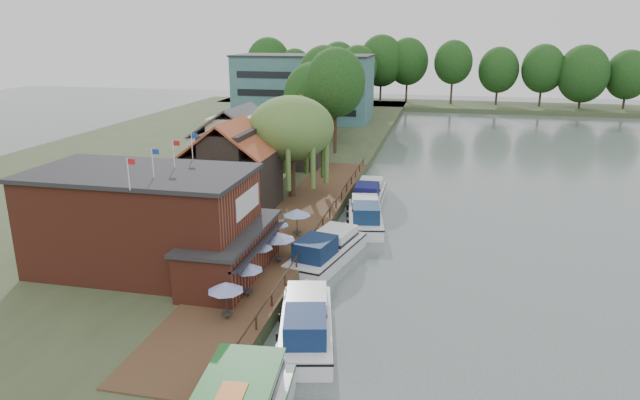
# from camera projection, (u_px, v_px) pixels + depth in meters

# --- Properties ---
(ground) EXTENTS (260.00, 260.00, 0.00)m
(ground) POSITION_uv_depth(u_px,v_px,m) (367.00, 295.00, 39.34)
(ground) COLOR #4B5755
(ground) RESTS_ON ground
(land_bank) EXTENTS (50.00, 140.00, 1.00)m
(land_bank) POSITION_uv_depth(u_px,v_px,m) (186.00, 160.00, 78.17)
(land_bank) COLOR #384728
(land_bank) RESTS_ON ground
(quay_deck) EXTENTS (6.00, 50.00, 0.10)m
(quay_deck) POSITION_uv_depth(u_px,v_px,m) (293.00, 226.00, 50.06)
(quay_deck) COLOR #47301E
(quay_deck) RESTS_ON land_bank
(quay_rail) EXTENTS (0.20, 49.00, 1.00)m
(quay_rail) POSITION_uv_depth(u_px,v_px,m) (324.00, 222.00, 49.84)
(quay_rail) COLOR black
(quay_rail) RESTS_ON land_bank
(pub) EXTENTS (20.00, 11.00, 7.30)m
(pub) POSITION_uv_depth(u_px,v_px,m) (169.00, 222.00, 39.99)
(pub) COLOR maroon
(pub) RESTS_ON land_bank
(hotel_block) EXTENTS (25.40, 12.40, 12.30)m
(hotel_block) POSITION_uv_depth(u_px,v_px,m) (304.00, 88.00, 107.35)
(hotel_block) COLOR #38666B
(hotel_block) RESTS_ON land_bank
(cottage_a) EXTENTS (8.60, 7.60, 8.50)m
(cottage_a) POSITION_uv_depth(u_px,v_px,m) (232.00, 166.00, 54.05)
(cottage_a) COLOR black
(cottage_a) RESTS_ON land_bank
(cottage_b) EXTENTS (9.60, 8.60, 8.50)m
(cottage_b) POSITION_uv_depth(u_px,v_px,m) (239.00, 144.00, 64.03)
(cottage_b) COLOR beige
(cottage_b) RESTS_ON land_bank
(cottage_c) EXTENTS (7.60, 7.60, 8.50)m
(cottage_c) POSITION_uv_depth(u_px,v_px,m) (294.00, 132.00, 71.62)
(cottage_c) COLOR black
(cottage_c) RESTS_ON land_bank
(willow) EXTENTS (8.60, 8.60, 10.43)m
(willow) POSITION_uv_depth(u_px,v_px,m) (292.00, 147.00, 57.52)
(willow) COLOR #476B2D
(willow) RESTS_ON land_bank
(umbrella_0) EXTENTS (2.16, 2.16, 2.38)m
(umbrella_0) POSITION_uv_depth(u_px,v_px,m) (226.00, 301.00, 33.56)
(umbrella_0) COLOR navy
(umbrella_0) RESTS_ON quay_deck
(umbrella_1) EXTENTS (2.04, 2.04, 2.38)m
(umbrella_1) POSITION_uv_depth(u_px,v_px,m) (248.00, 279.00, 36.41)
(umbrella_1) COLOR navy
(umbrella_1) RESTS_ON quay_deck
(umbrella_2) EXTENTS (2.07, 2.07, 2.38)m
(umbrella_2) POSITION_uv_depth(u_px,v_px,m) (259.00, 257.00, 40.07)
(umbrella_2) COLOR navy
(umbrella_2) RESTS_ON quay_deck
(umbrella_3) EXTENTS (2.46, 2.46, 2.38)m
(umbrella_3) POSITION_uv_depth(u_px,v_px,m) (279.00, 248.00, 41.76)
(umbrella_3) COLOR navy
(umbrella_3) RESTS_ON quay_deck
(umbrella_4) EXTENTS (1.95, 1.95, 2.38)m
(umbrella_4) POSITION_uv_depth(u_px,v_px,m) (277.00, 233.00, 44.76)
(umbrella_4) COLOR navy
(umbrella_4) RESTS_ON quay_deck
(umbrella_5) EXTENTS (2.36, 2.36, 2.38)m
(umbrella_5) POSITION_uv_depth(u_px,v_px,m) (297.00, 223.00, 47.18)
(umbrella_5) COLOR #1C4B9A
(umbrella_5) RESTS_ON quay_deck
(cruiser_0) EXTENTS (5.61, 10.96, 2.56)m
(cruiser_0) POSITION_uv_depth(u_px,v_px,m) (306.00, 318.00, 33.59)
(cruiser_0) COLOR white
(cruiser_0) RESTS_ON ground
(cruiser_1) EXTENTS (5.75, 11.19, 2.62)m
(cruiser_1) POSITION_uv_depth(u_px,v_px,m) (327.00, 247.00, 44.61)
(cruiser_1) COLOR silver
(cruiser_1) RESTS_ON ground
(cruiser_2) EXTENTS (5.16, 10.96, 2.58)m
(cruiser_2) POSITION_uv_depth(u_px,v_px,m) (365.00, 212.00, 53.17)
(cruiser_2) COLOR white
(cruiser_2) RESTS_ON ground
(cruiser_3) EXTENTS (3.49, 10.27, 2.49)m
(cruiser_3) POSITION_uv_depth(u_px,v_px,m) (369.00, 191.00, 60.26)
(cruiser_3) COLOR silver
(cruiser_3) RESTS_ON ground
(swan) EXTENTS (0.44, 0.44, 0.44)m
(swan) POSITION_uv_depth(u_px,v_px,m) (283.00, 388.00, 28.82)
(swan) COLOR white
(swan) RESTS_ON ground
(bank_tree_0) EXTENTS (8.19, 8.19, 14.47)m
(bank_tree_0) POSITION_uv_depth(u_px,v_px,m) (335.00, 101.00, 78.11)
(bank_tree_0) COLOR #143811
(bank_tree_0) RESTS_ON land_bank
(bank_tree_1) EXTENTS (8.95, 8.95, 12.04)m
(bank_tree_1) POSITION_uv_depth(u_px,v_px,m) (313.00, 102.00, 87.52)
(bank_tree_1) COLOR #143811
(bank_tree_1) RESTS_ON land_bank
(bank_tree_2) EXTENTS (8.47, 8.47, 14.36)m
(bank_tree_2) POSITION_uv_depth(u_px,v_px,m) (324.00, 90.00, 92.91)
(bank_tree_2) COLOR #143811
(bank_tree_2) RESTS_ON land_bank
(bank_tree_3) EXTENTS (8.83, 8.83, 11.67)m
(bank_tree_3) POSITION_uv_depth(u_px,v_px,m) (346.00, 87.00, 112.33)
(bank_tree_3) COLOR #143811
(bank_tree_3) RESTS_ON land_bank
(bank_tree_4) EXTENTS (6.32, 6.32, 13.64)m
(bank_tree_4) POSITION_uv_depth(u_px,v_px,m) (357.00, 79.00, 118.93)
(bank_tree_4) COLOR #143811
(bank_tree_4) RESTS_ON land_bank
(bank_tree_5) EXTENTS (8.78, 8.78, 13.50)m
(bank_tree_5) POSITION_uv_depth(u_px,v_px,m) (357.00, 75.00, 129.26)
(bank_tree_5) COLOR #143811
(bank_tree_5) RESTS_ON land_bank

